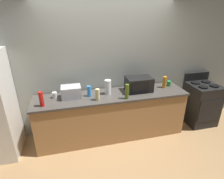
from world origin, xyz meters
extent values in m
plane|color=#A87F51|center=(0.00, 0.00, 0.00)|extent=(8.00, 8.00, 0.00)
cube|color=#9EA399|center=(0.00, 0.81, 1.35)|extent=(6.40, 0.10, 2.70)
cube|color=#B27F4C|center=(0.00, 0.40, 0.43)|extent=(2.80, 0.60, 0.86)
cube|color=#47423D|center=(0.00, 0.40, 0.88)|extent=(2.84, 0.64, 0.04)
cube|color=black|center=(2.00, 0.40, 0.45)|extent=(0.60, 0.60, 0.90)
cube|color=black|center=(2.00, 0.10, 0.45)|extent=(0.55, 0.02, 0.48)
cube|color=black|center=(2.00, 0.68, 0.99)|extent=(0.60, 0.04, 0.18)
cylinder|color=black|center=(1.87, 0.28, 0.91)|extent=(0.18, 0.18, 0.02)
cylinder|color=black|center=(2.13, 0.28, 0.91)|extent=(0.18, 0.18, 0.02)
cylinder|color=black|center=(1.87, 0.52, 0.91)|extent=(0.18, 0.18, 0.02)
cylinder|color=black|center=(2.13, 0.52, 0.91)|extent=(0.18, 0.18, 0.02)
cube|color=black|center=(0.54, 0.45, 1.04)|extent=(0.48, 0.34, 0.27)
cube|color=black|center=(0.50, 0.28, 1.04)|extent=(0.34, 0.01, 0.21)
cube|color=#B7BABF|center=(-0.73, 0.46, 1.01)|extent=(0.34, 0.26, 0.21)
cylinder|color=white|center=(-0.07, 0.45, 1.04)|extent=(0.12, 0.12, 0.27)
cylinder|color=red|center=(-1.20, 0.24, 1.02)|extent=(0.07, 0.07, 0.25)
cylinder|color=#338CE5|center=(-0.42, 0.43, 1.00)|extent=(0.07, 0.07, 0.20)
cylinder|color=#4C6B19|center=(0.21, 0.17, 1.03)|extent=(0.06, 0.06, 0.27)
cylinder|color=orange|center=(1.10, 0.48, 1.01)|extent=(0.07, 0.07, 0.23)
cylinder|color=beige|center=(-0.29, 0.24, 1.00)|extent=(0.08, 0.08, 0.21)
cylinder|color=#2D8C47|center=(1.24, 0.53, 0.95)|extent=(0.08, 0.08, 0.10)
cylinder|color=white|center=(-1.02, 0.51, 0.95)|extent=(0.08, 0.08, 0.11)
camera|label=1|loc=(-0.74, -2.55, 2.31)|focal=29.14mm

